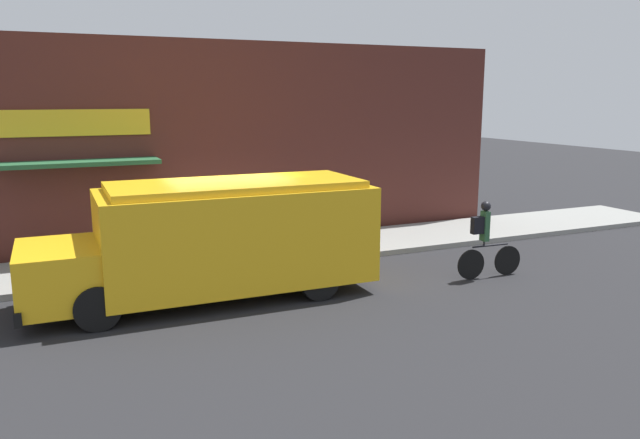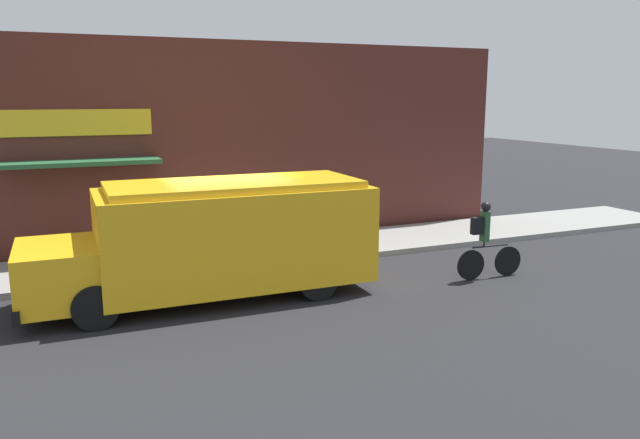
{
  "view_description": "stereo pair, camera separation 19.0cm",
  "coord_description": "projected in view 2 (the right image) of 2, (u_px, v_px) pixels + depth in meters",
  "views": [
    {
      "loc": [
        -3.57,
        -12.79,
        3.83
      ],
      "look_at": [
        2.1,
        -0.2,
        1.1
      ],
      "focal_mm": 35.0,
      "sensor_mm": 36.0,
      "label": 1
    },
    {
      "loc": [
        -3.4,
        -12.86,
        3.83
      ],
      "look_at": [
        2.1,
        -0.2,
        1.1
      ],
      "focal_mm": 35.0,
      "sensor_mm": 36.0,
      "label": 2
    }
  ],
  "objects": [
    {
      "name": "ground_plane",
      "position": [
        228.0,
        275.0,
        13.65
      ],
      "size": [
        70.0,
        70.0,
        0.0
      ],
      "primitive_type": "plane",
      "color": "#232326"
    },
    {
      "name": "sidewalk",
      "position": [
        214.0,
        258.0,
        14.79
      ],
      "size": [
        28.0,
        2.57,
        0.14
      ],
      "color": "gray",
      "rests_on": "ground_plane"
    },
    {
      "name": "storefront",
      "position": [
        193.0,
        146.0,
        15.63
      ],
      "size": [
        17.71,
        1.08,
        5.22
      ],
      "color": "#4C231E",
      "rests_on": "ground_plane"
    },
    {
      "name": "school_bus",
      "position": [
        217.0,
        238.0,
        11.94
      ],
      "size": [
        6.52,
        2.68,
        2.25
      ],
      "rotation": [
        0.0,
        0.0,
        -0.01
      ],
      "color": "yellow",
      "rests_on": "ground_plane"
    },
    {
      "name": "cyclist",
      "position": [
        486.0,
        241.0,
        13.21
      ],
      "size": [
        1.59,
        0.21,
        1.67
      ],
      "rotation": [
        0.0,
        0.0,
        -0.05
      ],
      "color": "black",
      "rests_on": "ground_plane"
    },
    {
      "name": "trash_bin",
      "position": [
        162.0,
        238.0,
        14.38
      ],
      "size": [
        0.64,
        0.64,
        0.95
      ],
      "color": "#2D5138",
      "rests_on": "sidewalk"
    }
  ]
}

